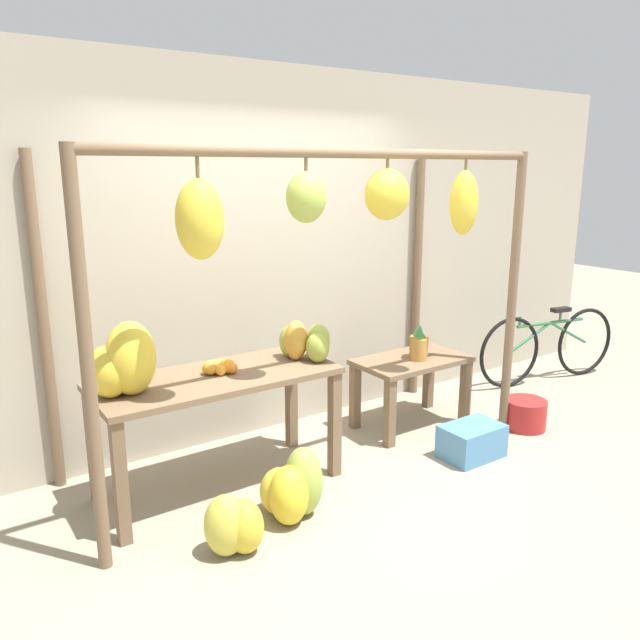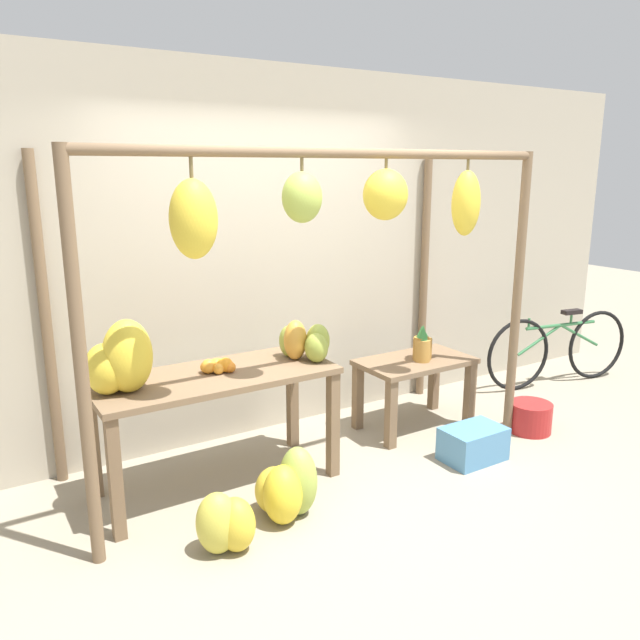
# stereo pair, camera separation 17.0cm
# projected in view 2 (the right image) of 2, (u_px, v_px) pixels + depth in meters

# --- Properties ---
(ground_plane) EXTENTS (20.00, 20.00, 0.00)m
(ground_plane) POSITION_uv_depth(u_px,v_px,m) (367.00, 502.00, 3.93)
(ground_plane) COLOR gray
(shop_wall_back) EXTENTS (8.00, 0.08, 2.80)m
(shop_wall_back) POSITION_uv_depth(u_px,v_px,m) (261.00, 255.00, 4.78)
(shop_wall_back) COLOR #B2A893
(shop_wall_back) RESTS_ON ground_plane
(stall_awning) EXTENTS (3.22, 1.22, 2.17)m
(stall_awning) POSITION_uv_depth(u_px,v_px,m) (326.00, 237.00, 3.89)
(stall_awning) COLOR brown
(stall_awning) RESTS_ON ground_plane
(display_table_main) EXTENTS (1.54, 0.66, 0.78)m
(display_table_main) POSITION_uv_depth(u_px,v_px,m) (215.00, 392.00, 4.00)
(display_table_main) COLOR brown
(display_table_main) RESTS_ON ground_plane
(display_table_side) EXTENTS (0.91, 0.53, 0.57)m
(display_table_side) POSITION_uv_depth(u_px,v_px,m) (415.00, 374.00, 4.98)
(display_table_side) COLOR brown
(display_table_side) RESTS_ON ground_plane
(banana_pile_on_table) EXTENTS (0.47, 0.43, 0.43)m
(banana_pile_on_table) POSITION_uv_depth(u_px,v_px,m) (123.00, 360.00, 3.63)
(banana_pile_on_table) COLOR gold
(banana_pile_on_table) RESTS_ON display_table_main
(orange_pile) EXTENTS (0.21, 0.15, 0.10)m
(orange_pile) POSITION_uv_depth(u_px,v_px,m) (218.00, 366.00, 3.98)
(orange_pile) COLOR orange
(orange_pile) RESTS_ON display_table_main
(pineapple_cluster) EXTENTS (0.18, 0.19, 0.30)m
(pineapple_cluster) POSITION_uv_depth(u_px,v_px,m) (422.00, 346.00, 4.91)
(pineapple_cluster) COLOR #A3702D
(pineapple_cluster) RESTS_ON display_table_side
(banana_pile_ground_left) EXTENTS (0.38, 0.32, 0.35)m
(banana_pile_ground_left) POSITION_uv_depth(u_px,v_px,m) (226.00, 524.00, 3.40)
(banana_pile_ground_left) COLOR gold
(banana_pile_ground_left) RESTS_ON ground_plane
(banana_pile_ground_right) EXTENTS (0.42, 0.42, 0.43)m
(banana_pile_ground_right) POSITION_uv_depth(u_px,v_px,m) (287.00, 488.00, 3.73)
(banana_pile_ground_right) COLOR #9EB247
(banana_pile_ground_right) RESTS_ON ground_plane
(fruit_crate_white) EXTENTS (0.44, 0.30, 0.24)m
(fruit_crate_white) POSITION_uv_depth(u_px,v_px,m) (473.00, 444.00, 4.49)
(fruit_crate_white) COLOR #4C84B2
(fruit_crate_white) RESTS_ON ground_plane
(blue_bucket) EXTENTS (0.33, 0.33, 0.24)m
(blue_bucket) POSITION_uv_depth(u_px,v_px,m) (530.00, 417.00, 4.97)
(blue_bucket) COLOR #AD2323
(blue_bucket) RESTS_ON ground_plane
(parked_bicycle) EXTENTS (1.62, 0.33, 0.73)m
(parked_bicycle) POSITION_uv_depth(u_px,v_px,m) (559.00, 348.00, 6.01)
(parked_bicycle) COLOR black
(parked_bicycle) RESTS_ON ground_plane
(papaya_pile) EXTENTS (0.36, 0.40, 0.28)m
(papaya_pile) POSITION_uv_depth(u_px,v_px,m) (305.00, 342.00, 4.24)
(papaya_pile) COLOR #93A33D
(papaya_pile) RESTS_ON display_table_main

